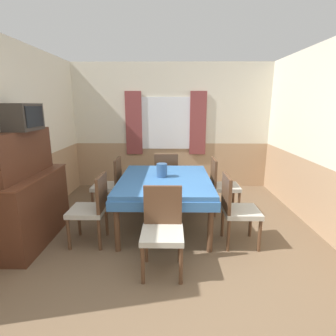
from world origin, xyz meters
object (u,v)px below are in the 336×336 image
Objects in this scene: vase at (162,170)px; chair_head_near at (162,227)px; chair_right_near at (236,207)px; tv at (23,117)px; chair_left_far at (110,183)px; chair_right_far at (221,184)px; sideboard at (29,196)px; dining_table at (165,185)px; chair_head_window at (166,175)px; chair_left_near at (92,207)px.

chair_head_near is at bearing -87.67° from vase.
chair_right_near is 1.91× the size of tv.
chair_right_far is at bearing -90.00° from chair_left_far.
vase is (1.68, 0.54, 0.21)m from sideboard.
chair_right_near is at bearing -148.83° from chair_head_near.
dining_table is 1.07m from chair_head_near.
vase is at bearing -65.36° from chair_right_far.
chair_head_window is at bearing -90.00° from chair_head_near.
chair_head_window is 1.07m from chair_left_far.
sideboard is at bearing -90.82° from chair_right_near.
chair_left_far is (-0.91, -0.55, 0.00)m from chair_head_window.
chair_left_near is (-0.91, -1.57, 0.00)m from chair_head_window.
chair_left_near is 1.36m from tv.
chair_head_window is 1.07m from chair_right_far.
chair_right_near is 4.60× the size of vase.
vase is (0.87, 0.58, 0.33)m from chair_left_near.
dining_table is 1.79m from sideboard.
sideboard is at bearing -157.30° from tv.
chair_right_near is (0.91, -0.51, -0.13)m from dining_table.
chair_head_window is 1.00× the size of chair_right_far.
tv is (-1.69, -1.51, 1.12)m from chair_head_window.
chair_head_window is 1.91× the size of tv.
vase is at bearing 124.16° from dining_table.
tv is at bearing -138.12° from chair_head_window.
chair_right_near reaches higher than dining_table.
chair_right_near is 1.02m from chair_right_far.
chair_left_near and chair_right_near have the same top height.
chair_head_near is 1.83m from sideboard.
chair_head_window is 1.00× the size of chair_left_near.
chair_left_far is 1.91× the size of tv.
sideboard is at bearing -164.80° from dining_table.
chair_head_near is (0.91, -0.55, 0.00)m from chair_left_near.
chair_head_near is 1.07m from chair_right_near.
sideboard is 1.78m from vase.
chair_left_far is at bearing 150.93° from dining_table.
chair_right_near and chair_right_far have the same top height.
sideboard reaches higher than chair_left_near.
chair_head_window and chair_right_near have the same top height.
chair_head_window and chair_left_far have the same top height.
chair_head_near is at bearing -90.00° from dining_table.
chair_left_far is 1.66m from tv.
chair_left_near is at bearing -2.65° from sideboard.
tv reaches higher than dining_table.
dining_table is 0.22m from vase.
chair_right_near is 2.09m from chair_left_far.
chair_right_far is at bearing -60.93° from chair_left_near.
chair_head_near is (-0.00, -1.06, -0.13)m from dining_table.
vase reaches higher than dining_table.
chair_left_near is 0.63× the size of sideboard.
chair_head_window is 1.05m from vase.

